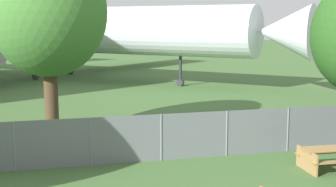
# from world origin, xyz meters

# --- Properties ---
(perimeter_fence) EXTENTS (56.07, 0.07, 1.73)m
(perimeter_fence) POSITION_xyz_m (-0.00, 10.92, 0.86)
(perimeter_fence) COLOR slate
(perimeter_fence) RESTS_ON ground
(airplane) EXTENTS (34.92, 32.26, 12.24)m
(airplane) POSITION_xyz_m (-5.06, 38.17, 4.28)
(airplane) COLOR silver
(airplane) RESTS_ON ground
(picnic_bench_open_grass) EXTENTS (1.93, 1.48, 0.76)m
(picnic_bench_open_grass) POSITION_xyz_m (2.79, 8.45, 0.48)
(picnic_bench_open_grass) COLOR #A37A47
(picnic_bench_open_grass) RESTS_ON ground
(tree_left_of_cabin) EXTENTS (4.86, 4.86, 8.11)m
(tree_left_of_cabin) POSITION_xyz_m (-6.36, 14.90, 5.40)
(tree_left_of_cabin) COLOR #4C3823
(tree_left_of_cabin) RESTS_ON ground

